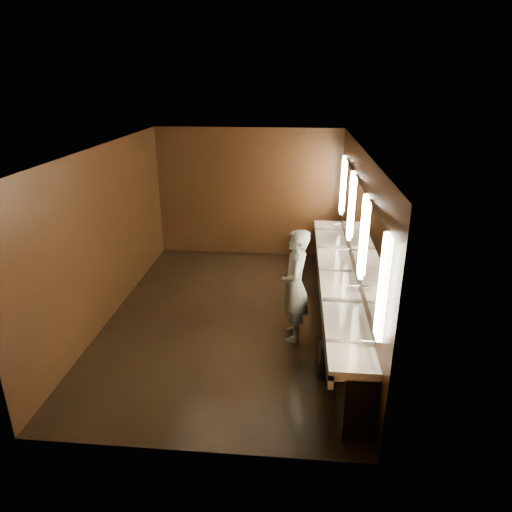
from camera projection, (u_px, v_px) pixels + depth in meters
The scene contains 10 objects.
floor at pixel (230, 316), 7.72m from camera, with size 6.00×6.00×0.00m, color black.
ceiling at pixel (226, 148), 6.69m from camera, with size 4.00×6.00×0.02m, color #2D2D2B.
wall_back at pixel (248, 193), 9.98m from camera, with size 4.00×0.02×2.80m, color black.
wall_front at pixel (183, 340), 4.42m from camera, with size 4.00×0.02×2.80m, color black.
wall_left at pixel (106, 235), 7.37m from camera, with size 0.02×6.00×2.80m, color black.
wall_right at pixel (357, 242), 7.04m from camera, with size 0.02×6.00×2.80m, color black.
sink_counter at pixel (339, 294), 7.39m from camera, with size 0.55×5.40×1.01m.
mirror_band at pixel (357, 220), 6.91m from camera, with size 0.06×5.03×1.15m.
person at pixel (295, 286), 6.80m from camera, with size 0.64×0.42×1.75m, color #99C9E4.
trash_bin at pixel (330, 360), 6.09m from camera, with size 0.32×0.32×0.50m, color black.
Camera 1 is at (1.05, -6.74, 3.78)m, focal length 32.00 mm.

